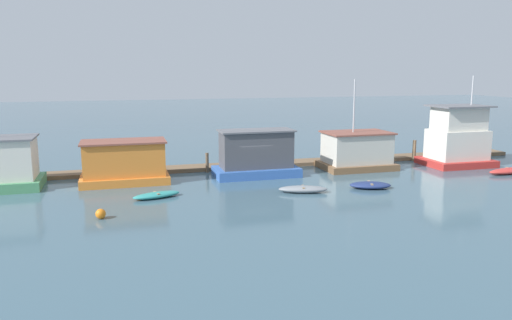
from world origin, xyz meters
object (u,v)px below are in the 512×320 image
(mooring_post_far_left, at_px, (430,149))
(houseboat_red, at_px, (457,139))
(dinghy_teal, at_px, (157,195))
(dinghy_red, at_px, (511,171))
(houseboat_orange, at_px, (124,163))
(dinghy_grey, at_px, (303,189))
(mooring_post_far_right, at_px, (207,163))
(mooring_post_centre, at_px, (414,151))
(dinghy_navy, at_px, (370,185))
(houseboat_blue, at_px, (256,155))
(buoy_orange, at_px, (101,214))
(houseboat_brown, at_px, (357,151))

(mooring_post_far_left, bearing_deg, houseboat_red, -75.17)
(dinghy_teal, bearing_deg, dinghy_red, 0.20)
(houseboat_orange, distance_m, dinghy_teal, 5.39)
(dinghy_grey, xyz_separation_m, mooring_post_far_right, (-4.93, 8.18, 0.55))
(mooring_post_far_left, bearing_deg, dinghy_red, -69.60)
(dinghy_red, bearing_deg, mooring_post_centre, 120.96)
(dinghy_grey, relative_size, dinghy_navy, 1.10)
(houseboat_blue, bearing_deg, dinghy_grey, -75.13)
(houseboat_blue, distance_m, dinghy_grey, 6.24)
(dinghy_grey, height_order, buoy_orange, buoy_orange)
(buoy_orange, bearing_deg, mooring_post_far_right, 54.03)
(houseboat_red, relative_size, mooring_post_far_left, 3.81)
(mooring_post_far_right, relative_size, buoy_orange, 2.79)
(dinghy_grey, bearing_deg, buoy_orange, -168.74)
(mooring_post_far_left, relative_size, mooring_post_centre, 1.07)
(houseboat_red, bearing_deg, mooring_post_far_left, 104.83)
(houseboat_brown, bearing_deg, dinghy_grey, -137.76)
(dinghy_grey, relative_size, dinghy_red, 0.80)
(dinghy_red, height_order, buoy_orange, buoy_orange)
(dinghy_red, xyz_separation_m, buoy_orange, (-30.44, -3.82, 0.04))
(houseboat_red, height_order, mooring_post_far_right, houseboat_red)
(houseboat_orange, distance_m, houseboat_brown, 18.34)
(dinghy_teal, relative_size, dinghy_navy, 1.05)
(houseboat_red, height_order, dinghy_grey, houseboat_red)
(dinghy_navy, bearing_deg, buoy_orange, -172.15)
(houseboat_red, relative_size, dinghy_red, 1.76)
(dinghy_teal, height_order, buoy_orange, buoy_orange)
(dinghy_grey, distance_m, mooring_post_far_right, 9.57)
(houseboat_blue, xyz_separation_m, dinghy_navy, (6.42, -6.00, -1.38))
(dinghy_grey, distance_m, mooring_post_centre, 15.89)
(houseboat_brown, xyz_separation_m, houseboat_red, (8.80, -0.98, 0.78))
(dinghy_red, distance_m, mooring_post_centre, 8.07)
(houseboat_orange, bearing_deg, houseboat_brown, 1.07)
(dinghy_teal, xyz_separation_m, dinghy_navy, (14.27, -1.30, 0.04))
(dinghy_red, distance_m, mooring_post_far_left, 7.40)
(houseboat_red, height_order, buoy_orange, houseboat_red)
(dinghy_navy, xyz_separation_m, buoy_orange, (-17.55, -2.42, 0.06))
(houseboat_red, bearing_deg, dinghy_teal, -170.42)
(dinghy_grey, distance_m, mooring_post_far_left, 17.26)
(houseboat_orange, height_order, dinghy_teal, houseboat_orange)
(houseboat_orange, xyz_separation_m, dinghy_grey, (11.24, -6.10, -1.23))
(dinghy_navy, bearing_deg, houseboat_blue, 136.95)
(dinghy_red, relative_size, mooring_post_far_right, 2.74)
(dinghy_teal, xyz_separation_m, mooring_post_centre, (23.02, 6.99, 0.74))
(dinghy_teal, bearing_deg, houseboat_orange, 110.36)
(houseboat_brown, bearing_deg, dinghy_teal, -162.36)
(dinghy_grey, xyz_separation_m, dinghy_red, (17.74, 1.29, 0.01))
(houseboat_orange, xyz_separation_m, mooring_post_centre, (24.85, 2.08, -0.54))
(houseboat_blue, relative_size, houseboat_brown, 0.88)
(houseboat_brown, height_order, mooring_post_centre, houseboat_brown)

